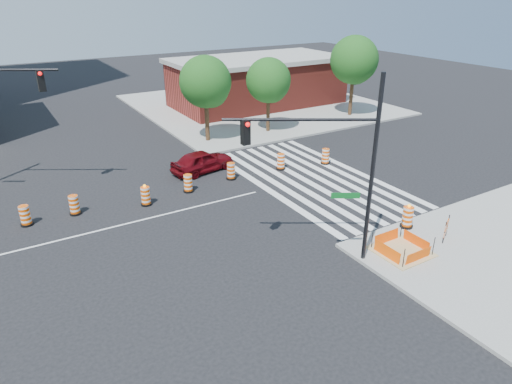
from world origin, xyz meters
TOP-DOWN VIEW (x-y plane):
  - ground at (0.00, 0.00)m, footprint 120.00×120.00m
  - sidewalk_ne at (18.00, 18.00)m, footprint 22.00×22.00m
  - crosswalk_east at (10.95, 0.00)m, footprint 6.75×13.50m
  - lane_centerline at (0.00, 0.00)m, footprint 14.00×0.12m
  - excavation_pit at (9.00, -9.00)m, footprint 2.20×2.20m
  - brick_storefront at (18.00, 18.00)m, footprint 16.50×8.50m
  - red_coupe at (5.79, 4.48)m, footprint 4.32×2.40m
  - signal_pole_se at (5.85, -7.66)m, footprint 5.10×3.15m
  - pit_drum at (10.93, -7.52)m, footprint 0.62×0.62m
  - barricade at (11.52, -9.25)m, footprint 0.82×0.47m
  - tree_north_c at (8.75, 9.87)m, footprint 3.75×3.74m
  - tree_north_d at (13.95, 9.62)m, footprint 3.46×3.46m
  - tree_north_e at (23.01, 10.07)m, footprint 4.14×4.14m
  - median_drum_2 at (-4.65, 2.40)m, footprint 0.60×0.60m
  - median_drum_3 at (-2.36, 2.41)m, footprint 0.60×0.60m
  - median_drum_4 at (1.13, 1.60)m, footprint 0.60×0.60m
  - median_drum_5 at (3.76, 2.04)m, footprint 0.60×0.60m
  - median_drum_6 at (6.74, 2.45)m, footprint 0.60×0.60m
  - median_drum_7 at (10.25, 2.27)m, footprint 0.60×0.60m
  - median_drum_8 at (13.32, 1.58)m, footprint 0.60×0.60m

SIDE VIEW (x-z plane):
  - ground at x=0.00m, z-range 0.00..0.00m
  - lane_centerline at x=0.00m, z-range 0.00..0.01m
  - crosswalk_east at x=10.95m, z-range 0.00..0.01m
  - sidewalk_ne at x=18.00m, z-range 0.00..0.15m
  - excavation_pit at x=9.00m, z-range -0.23..0.67m
  - median_drum_2 at x=-4.65m, z-range -0.03..0.99m
  - median_drum_3 at x=-2.36m, z-range -0.03..0.99m
  - median_drum_5 at x=3.76m, z-range -0.03..0.99m
  - median_drum_6 at x=6.74m, z-range -0.03..0.99m
  - median_drum_7 at x=10.25m, z-range -0.03..0.99m
  - median_drum_8 at x=13.32m, z-range -0.03..0.99m
  - median_drum_4 at x=1.13m, z-range -0.10..1.08m
  - pit_drum at x=10.93m, z-range 0.05..1.26m
  - red_coupe at x=5.79m, z-range 0.00..1.39m
  - barricade at x=11.52m, z-range 0.20..1.28m
  - brick_storefront at x=18.00m, z-range 0.02..4.62m
  - tree_north_d at x=13.95m, z-range 1.01..6.88m
  - tree_north_c at x=8.75m, z-range 1.09..7.45m
  - tree_north_e at x=23.01m, z-range 1.21..8.25m
  - signal_pole_se at x=5.85m, z-range 0.88..8.64m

